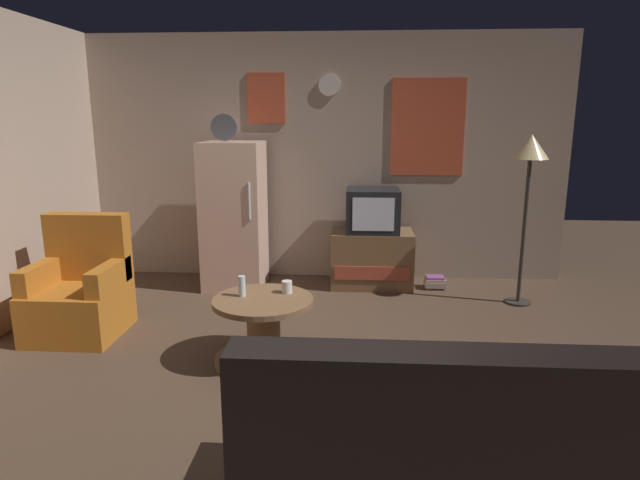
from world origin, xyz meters
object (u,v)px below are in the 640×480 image
(book_stack, at_px, (435,282))
(coffee_table, at_px, (264,330))
(armchair, at_px, (80,293))
(fridge, at_px, (234,215))
(couch, at_px, (443,463))
(standing_lamp, at_px, (530,160))
(mug_ceramic_white, at_px, (287,287))
(crt_tv, at_px, (373,210))
(wine_glass, at_px, (242,286))
(tv_stand, at_px, (372,258))

(book_stack, bearing_deg, coffee_table, -129.25)
(armchair, height_order, book_stack, armchair)
(fridge, distance_m, couch, 3.74)
(fridge, height_order, standing_lamp, fridge)
(fridge, relative_size, coffee_table, 2.46)
(mug_ceramic_white, bearing_deg, crt_tv, 68.97)
(crt_tv, bearing_deg, book_stack, -5.65)
(wine_glass, height_order, couch, couch)
(armchair, bearing_deg, coffee_table, -15.81)
(armchair, bearing_deg, mug_ceramic_white, -10.10)
(tv_stand, relative_size, crt_tv, 1.56)
(fridge, relative_size, mug_ceramic_white, 19.67)
(coffee_table, bearing_deg, mug_ceramic_white, 41.80)
(standing_lamp, bearing_deg, coffee_table, -147.57)
(crt_tv, distance_m, mug_ceramic_white, 1.89)
(wine_glass, xyz_separation_m, mug_ceramic_white, (0.31, 0.10, -0.03))
(crt_tv, relative_size, standing_lamp, 0.34)
(fridge, distance_m, wine_glass, 1.80)
(armchair, height_order, couch, armchair)
(tv_stand, relative_size, standing_lamp, 0.53)
(armchair, bearing_deg, couch, -37.68)
(crt_tv, bearing_deg, couch, -86.63)
(coffee_table, distance_m, couch, 1.88)
(standing_lamp, xyz_separation_m, wine_glass, (-2.37, -1.37, -0.80))
(tv_stand, xyz_separation_m, armchair, (-2.41, -1.44, 0.05))
(armchair, bearing_deg, standing_lamp, 14.18)
(fridge, height_order, coffee_table, fridge)
(wine_glass, relative_size, book_stack, 0.69)
(couch, bearing_deg, tv_stand, 93.32)
(mug_ceramic_white, xyz_separation_m, book_stack, (1.33, 1.68, -0.46))
(fridge, distance_m, standing_lamp, 2.90)
(couch, bearing_deg, wine_glass, 126.37)
(wine_glass, bearing_deg, coffee_table, -15.06)
(book_stack, bearing_deg, crt_tv, 174.35)
(tv_stand, distance_m, crt_tv, 0.51)
(crt_tv, distance_m, armchair, 2.84)
(standing_lamp, relative_size, book_stack, 7.32)
(couch, distance_m, book_stack, 3.43)
(mug_ceramic_white, bearing_deg, book_stack, 51.61)
(wine_glass, height_order, armchair, armchair)
(mug_ceramic_white, xyz_separation_m, armchair, (-1.74, 0.31, -0.19))
(standing_lamp, xyz_separation_m, mug_ceramic_white, (-2.06, -1.27, -0.83))
(fridge, distance_m, crt_tv, 1.42)
(fridge, xyz_separation_m, standing_lamp, (2.81, -0.37, 0.60))
(coffee_table, distance_m, wine_glass, 0.35)
(mug_ceramic_white, bearing_deg, coffee_table, -138.20)
(armchair, bearing_deg, fridge, 53.29)
(book_stack, bearing_deg, standing_lamp, -29.29)
(tv_stand, bearing_deg, fridge, -175.61)
(wine_glass, bearing_deg, standing_lamp, 29.92)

